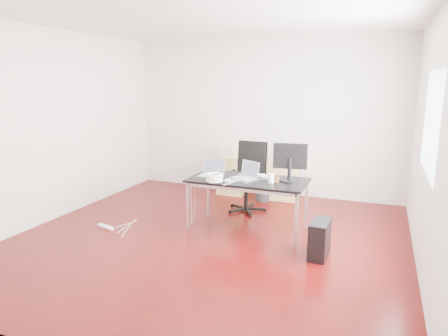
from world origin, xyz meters
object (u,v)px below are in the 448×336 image
at_px(desk, 248,183).
at_px(pc_tower, 320,239).
at_px(filing_cabinet_left, 234,174).
at_px(filing_cabinet_right, 283,179).
at_px(office_chair, 248,173).

xyz_separation_m(desk, pc_tower, (1.07, -0.52, -0.46)).
distance_m(desk, pc_tower, 1.27).
xyz_separation_m(filing_cabinet_left, pc_tower, (1.91, -2.23, -0.13)).
relative_size(desk, filing_cabinet_left, 2.29).
bearing_deg(filing_cabinet_right, office_chair, -113.59).
xyz_separation_m(desk, filing_cabinet_right, (0.10, 1.71, -0.33)).
bearing_deg(desk, office_chair, 107.77).
relative_size(office_chair, pc_tower, 2.40).
height_order(office_chair, pc_tower, office_chair).
xyz_separation_m(office_chair, filing_cabinet_right, (0.37, 0.85, -0.26)).
bearing_deg(filing_cabinet_left, office_chair, -56.43).
distance_m(desk, filing_cabinet_left, 1.94).
bearing_deg(desk, pc_tower, -26.06).
relative_size(filing_cabinet_left, pc_tower, 1.56).
distance_m(office_chair, filing_cabinet_left, 1.06).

